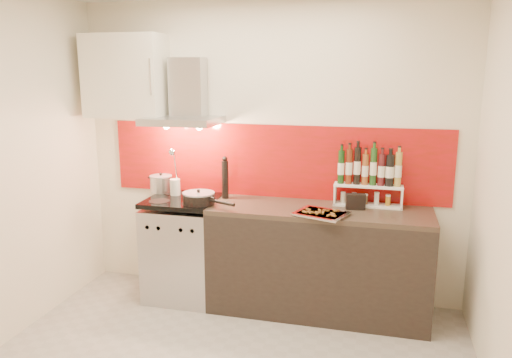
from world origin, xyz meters
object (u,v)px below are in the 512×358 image
(range_stove, at_px, (184,249))
(pepper_mill, at_px, (225,178))
(counter, at_px, (318,260))
(saute_pan, at_px, (199,198))
(stock_pot, at_px, (161,184))
(baking_tray, at_px, (321,214))

(range_stove, distance_m, pepper_mill, 0.74)
(counter, xyz_separation_m, saute_pan, (-0.99, -0.14, 0.51))
(counter, height_order, saute_pan, saute_pan)
(counter, relative_size, stock_pot, 8.77)
(counter, height_order, baking_tray, baking_tray)
(saute_pan, distance_m, baking_tray, 1.03)
(range_stove, height_order, counter, range_stove)
(baking_tray, bearing_deg, range_stove, 170.96)
(counter, distance_m, stock_pot, 1.58)
(stock_pot, bearing_deg, saute_pan, -32.39)
(stock_pot, xyz_separation_m, pepper_mill, (0.63, -0.04, 0.09))
(saute_pan, relative_size, pepper_mill, 1.32)
(counter, distance_m, pepper_mill, 1.07)
(range_stove, xyz_separation_m, pepper_mill, (0.35, 0.13, 0.64))
(counter, xyz_separation_m, stock_pot, (-1.48, 0.17, 0.54))
(stock_pot, height_order, baking_tray, stock_pot)
(stock_pot, xyz_separation_m, baking_tray, (1.52, -0.37, -0.07))
(pepper_mill, bearing_deg, range_stove, -159.20)
(range_stove, bearing_deg, stock_pot, 147.75)
(counter, relative_size, baking_tray, 3.90)
(counter, bearing_deg, pepper_mill, 171.43)
(stock_pot, relative_size, pepper_mill, 0.55)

